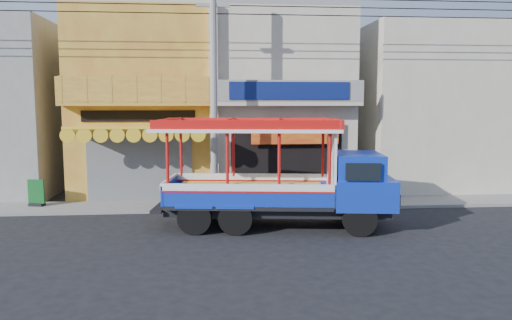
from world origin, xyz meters
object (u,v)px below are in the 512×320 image
(potted_plant_b, at_px, (356,192))
(songthaew_truck, at_px, (293,176))
(green_sign, at_px, (36,195))
(potted_plant_c, at_px, (317,189))
(potted_plant_a, at_px, (305,187))
(utility_pole, at_px, (218,77))

(potted_plant_b, bearing_deg, songthaew_truck, 118.58)
(green_sign, bearing_deg, potted_plant_c, -1.59)
(potted_plant_a, distance_m, potted_plant_b, 2.12)
(potted_plant_a, xyz_separation_m, potted_plant_c, (0.35, -0.59, 0.02))
(utility_pole, distance_m, green_sign, 8.36)
(utility_pole, relative_size, songthaew_truck, 3.55)
(utility_pole, xyz_separation_m, green_sign, (-7.00, 0.92, -4.48))
(potted_plant_b, bearing_deg, potted_plant_a, 44.43)
(songthaew_truck, xyz_separation_m, potted_plant_c, (1.54, 3.41, -1.06))
(utility_pole, bearing_deg, potted_plant_a, 18.76)
(green_sign, height_order, potted_plant_c, potted_plant_c)
(potted_plant_a, distance_m, potted_plant_c, 0.69)
(potted_plant_b, bearing_deg, utility_pole, 75.95)
(green_sign, relative_size, potted_plant_a, 0.98)
(potted_plant_c, bearing_deg, songthaew_truck, -8.52)
(green_sign, distance_m, potted_plant_a, 10.56)
(songthaew_truck, relative_size, potted_plant_c, 7.28)
(potted_plant_b, distance_m, potted_plant_c, 1.55)
(songthaew_truck, xyz_separation_m, green_sign, (-9.37, 3.71, -1.17))
(songthaew_truck, height_order, potted_plant_c, songthaew_truck)
(green_sign, distance_m, potted_plant_c, 10.92)
(potted_plant_a, xyz_separation_m, potted_plant_b, (1.84, -1.05, -0.05))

